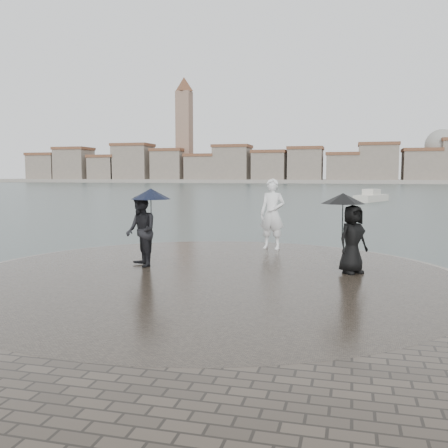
# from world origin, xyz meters

# --- Properties ---
(ground) EXTENTS (400.00, 400.00, 0.00)m
(ground) POSITION_xyz_m (0.00, 0.00, 0.00)
(ground) COLOR #2B3835
(ground) RESTS_ON ground
(kerb_ring) EXTENTS (12.50, 12.50, 0.32)m
(kerb_ring) POSITION_xyz_m (0.00, 3.50, 0.16)
(kerb_ring) COLOR gray
(kerb_ring) RESTS_ON ground
(quay_tip) EXTENTS (11.90, 11.90, 0.36)m
(quay_tip) POSITION_xyz_m (0.00, 3.50, 0.18)
(quay_tip) COLOR #2D261E
(quay_tip) RESTS_ON ground
(statue) EXTENTS (0.92, 0.70, 2.27)m
(statue) POSITION_xyz_m (0.80, 7.93, 1.50)
(statue) COLOR white
(statue) RESTS_ON quay_tip
(visitor_left) EXTENTS (1.34, 1.20, 2.04)m
(visitor_left) POSITION_xyz_m (-1.98, 4.01, 1.49)
(visitor_left) COLOR black
(visitor_left) RESTS_ON quay_tip
(visitor_right) EXTENTS (1.27, 1.12, 1.95)m
(visitor_right) POSITION_xyz_m (3.24, 4.45, 1.49)
(visitor_right) COLOR black
(visitor_right) RESTS_ON quay_tip
(far_skyline) EXTENTS (260.00, 20.00, 37.00)m
(far_skyline) POSITION_xyz_m (-6.29, 160.71, 5.61)
(far_skyline) COLOR gray
(far_skyline) RESTS_ON ground
(boats) EXTENTS (16.61, 14.41, 1.50)m
(boats) POSITION_xyz_m (11.23, 41.12, 0.38)
(boats) COLOR beige
(boats) RESTS_ON ground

